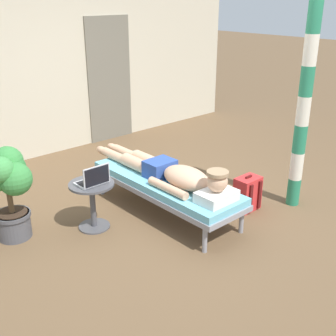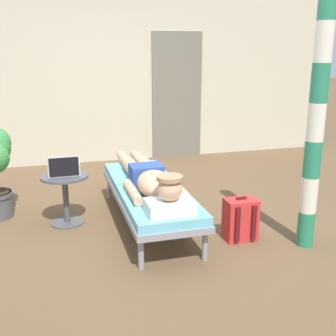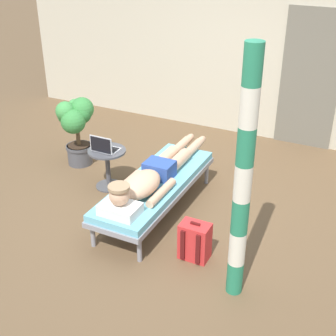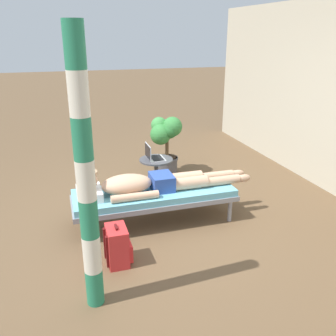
{
  "view_description": "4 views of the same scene",
  "coord_description": "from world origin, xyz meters",
  "px_view_note": "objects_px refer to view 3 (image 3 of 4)",
  "views": [
    {
      "loc": [
        -2.98,
        -3.42,
        2.37
      ],
      "look_at": [
        -0.1,
        -0.22,
        0.62
      ],
      "focal_mm": 46.04,
      "sensor_mm": 36.0,
      "label": 1
    },
    {
      "loc": [
        -0.93,
        -3.99,
        1.74
      ],
      "look_at": [
        0.17,
        -0.17,
        0.62
      ],
      "focal_mm": 44.41,
      "sensor_mm": 36.0,
      "label": 2
    },
    {
      "loc": [
        2.19,
        -4.2,
        3.04
      ],
      "look_at": [
        0.19,
        -0.15,
        0.66
      ],
      "focal_mm": 49.9,
      "sensor_mm": 36.0,
      "label": 3
    },
    {
      "loc": [
        3.94,
        -1.11,
        2.21
      ],
      "look_at": [
        -0.06,
        0.12,
        0.66
      ],
      "focal_mm": 39.09,
      "sensor_mm": 36.0,
      "label": 4
    }
  ],
  "objects_px": {
    "porch_post": "(243,183)",
    "backpack": "(195,241)",
    "laptop": "(104,147)",
    "potted_plant": "(75,123)",
    "side_table": "(108,162)",
    "lounge_chair": "(156,186)",
    "person_reclining": "(151,177)"
  },
  "relations": [
    {
      "from": "porch_post",
      "to": "laptop",
      "type": "bearing_deg",
      "value": 152.89
    },
    {
      "from": "lounge_chair",
      "to": "laptop",
      "type": "relative_size",
      "value": 6.4
    },
    {
      "from": "laptop",
      "to": "person_reclining",
      "type": "bearing_deg",
      "value": -20.21
    },
    {
      "from": "person_reclining",
      "to": "backpack",
      "type": "relative_size",
      "value": 5.12
    },
    {
      "from": "laptop",
      "to": "porch_post",
      "type": "height_order",
      "value": "porch_post"
    },
    {
      "from": "side_table",
      "to": "backpack",
      "type": "height_order",
      "value": "side_table"
    },
    {
      "from": "lounge_chair",
      "to": "potted_plant",
      "type": "xyz_separation_m",
      "value": [
        -1.55,
        0.61,
        0.28
      ]
    },
    {
      "from": "side_table",
      "to": "backpack",
      "type": "xyz_separation_m",
      "value": [
        1.57,
        -0.84,
        -0.16
      ]
    },
    {
      "from": "person_reclining",
      "to": "laptop",
      "type": "relative_size",
      "value": 7.0
    },
    {
      "from": "laptop",
      "to": "potted_plant",
      "type": "relative_size",
      "value": 0.32
    },
    {
      "from": "potted_plant",
      "to": "person_reclining",
      "type": "bearing_deg",
      "value": -24.78
    },
    {
      "from": "laptop",
      "to": "backpack",
      "type": "bearing_deg",
      "value": -26.52
    },
    {
      "from": "side_table",
      "to": "laptop",
      "type": "distance_m",
      "value": 0.23
    },
    {
      "from": "potted_plant",
      "to": "porch_post",
      "type": "distance_m",
      "value": 3.24
    },
    {
      "from": "backpack",
      "to": "potted_plant",
      "type": "bearing_deg",
      "value": 152.51
    },
    {
      "from": "lounge_chair",
      "to": "person_reclining",
      "type": "distance_m",
      "value": 0.2
    },
    {
      "from": "potted_plant",
      "to": "side_table",
      "type": "bearing_deg",
      "value": -26.39
    },
    {
      "from": "side_table",
      "to": "potted_plant",
      "type": "xyz_separation_m",
      "value": [
        -0.73,
        0.36,
        0.27
      ]
    },
    {
      "from": "laptop",
      "to": "potted_plant",
      "type": "bearing_deg",
      "value": 150.49
    },
    {
      "from": "potted_plant",
      "to": "lounge_chair",
      "type": "bearing_deg",
      "value": -21.54
    },
    {
      "from": "person_reclining",
      "to": "side_table",
      "type": "relative_size",
      "value": 4.15
    },
    {
      "from": "person_reclining",
      "to": "laptop",
      "type": "xyz_separation_m",
      "value": [
        -0.82,
        0.3,
        0.06
      ]
    },
    {
      "from": "lounge_chair",
      "to": "laptop",
      "type": "bearing_deg",
      "value": 166.43
    },
    {
      "from": "lounge_chair",
      "to": "laptop",
      "type": "distance_m",
      "value": 0.88
    },
    {
      "from": "backpack",
      "to": "porch_post",
      "type": "height_order",
      "value": "porch_post"
    },
    {
      "from": "person_reclining",
      "to": "laptop",
      "type": "distance_m",
      "value": 0.88
    },
    {
      "from": "porch_post",
      "to": "potted_plant",
      "type": "bearing_deg",
      "value": 152.26
    },
    {
      "from": "porch_post",
      "to": "backpack",
      "type": "bearing_deg",
      "value": 151.16
    },
    {
      "from": "person_reclining",
      "to": "porch_post",
      "type": "distance_m",
      "value": 1.62
    },
    {
      "from": "side_table",
      "to": "lounge_chair",
      "type": "bearing_deg",
      "value": -16.9
    },
    {
      "from": "backpack",
      "to": "porch_post",
      "type": "xyz_separation_m",
      "value": [
        0.52,
        -0.29,
        0.96
      ]
    },
    {
      "from": "backpack",
      "to": "person_reclining",
      "type": "bearing_deg",
      "value": 147.33
    }
  ]
}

